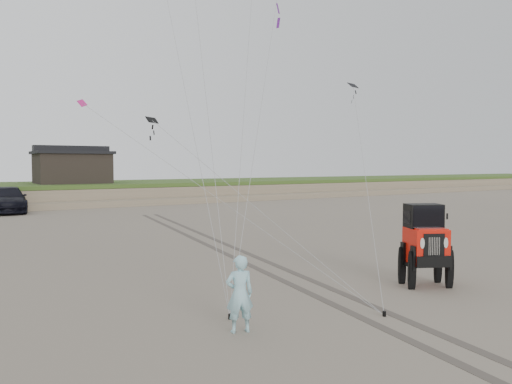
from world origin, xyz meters
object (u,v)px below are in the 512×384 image
at_px(jeep, 426,254).
at_px(man, 240,294).
at_px(cabin, 72,166).
at_px(truck_c, 7,200).

bearing_deg(jeep, man, -149.81).
height_order(cabin, jeep, cabin).
bearing_deg(truck_c, jeep, -70.60).
xyz_separation_m(truck_c, man, (1.42, -30.76, -0.10)).
height_order(cabin, truck_c, cabin).
distance_m(cabin, jeep, 37.43).
distance_m(jeep, man, 6.38).
bearing_deg(cabin, man, -96.79).
xyz_separation_m(cabin, man, (-4.51, -37.90, -2.44)).
bearing_deg(jeep, truck_c, 129.33).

